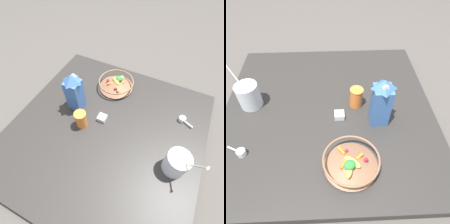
{
  "view_description": "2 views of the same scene",
  "coord_description": "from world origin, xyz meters",
  "views": [
    {
      "loc": [
        -0.26,
        0.46,
        0.98
      ],
      "look_at": [
        0.0,
        -0.1,
        0.11
      ],
      "focal_mm": 28.0,
      "sensor_mm": 36.0,
      "label": 1
    },
    {
      "loc": [
        0.02,
        -0.82,
        0.93
      ],
      "look_at": [
        0.05,
        -0.08,
        0.11
      ],
      "focal_mm": 35.0,
      "sensor_mm": 36.0,
      "label": 2
    }
  ],
  "objects": [
    {
      "name": "yogurt_tub",
      "position": [
        -0.42,
        0.05,
        0.13
      ],
      "size": [
        0.15,
        0.13,
        0.26
      ],
      "color": "silver",
      "rests_on": "countertop"
    },
    {
      "name": "drinking_cup",
      "position": [
        0.15,
        0.02,
        0.11
      ],
      "size": [
        0.07,
        0.07,
        0.11
      ],
      "color": "orange",
      "rests_on": "countertop"
    },
    {
      "name": "countertop",
      "position": [
        0.0,
        0.0,
        0.02
      ],
      "size": [
        1.14,
        1.14,
        0.05
      ],
      "color": "#2D2B28",
      "rests_on": "ground_plane"
    },
    {
      "name": "milk_carton",
      "position": [
        0.26,
        -0.09,
        0.18
      ],
      "size": [
        0.09,
        0.09,
        0.27
      ],
      "color": "#3D6BB2",
      "rests_on": "countertop"
    },
    {
      "name": "fruit_bowl",
      "position": [
        0.09,
        -0.36,
        0.09
      ],
      "size": [
        0.25,
        0.25,
        0.08
      ],
      "color": "brown",
      "rests_on": "countertop"
    },
    {
      "name": "ground_plane",
      "position": [
        0.0,
        0.0,
        0.0
      ],
      "size": [
        6.0,
        6.0,
        0.0
      ],
      "primitive_type": "plane",
      "color": "#4C4742"
    },
    {
      "name": "measuring_scoop",
      "position": [
        -0.4,
        -0.27,
        0.06
      ],
      "size": [
        0.09,
        0.06,
        0.03
      ],
      "color": "white",
      "rests_on": "countertop"
    },
    {
      "name": "spice_jar",
      "position": [
        0.06,
        -0.06,
        0.06
      ],
      "size": [
        0.05,
        0.05,
        0.03
      ],
      "color": "silver",
      "rests_on": "countertop"
    }
  ]
}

